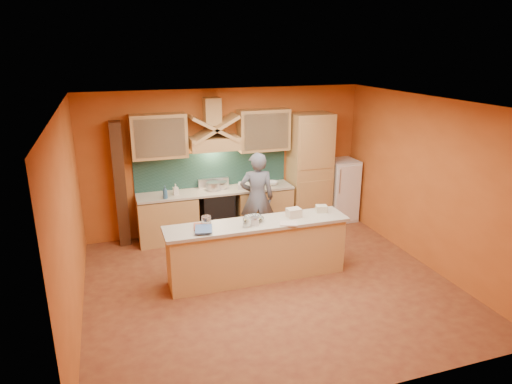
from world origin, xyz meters
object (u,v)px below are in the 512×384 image
object	(u,v)px
person	(257,198)
kitchen_scale	(255,221)
stove	(217,213)
fridge	(341,190)
mixing_bowl	(254,219)

from	to	relation	value
person	kitchen_scale	bearing A→B (deg)	82.10
stove	fridge	size ratio (longest dim) A/B	0.69
fridge	person	distance (m)	2.15
fridge	stove	bearing A→B (deg)	180.00
kitchen_scale	stove	bearing A→B (deg)	110.47
mixing_bowl	stove	bearing A→B (deg)	95.26
stove	kitchen_scale	xyz separation A→B (m)	(0.13, -1.98, 0.55)
fridge	mixing_bowl	xyz separation A→B (m)	(-2.53, -1.83, 0.33)
kitchen_scale	mixing_bowl	size ratio (longest dim) A/B	0.44
kitchen_scale	fridge	bearing A→B (deg)	54.38
fridge	kitchen_scale	distance (m)	3.27
person	mixing_bowl	xyz separation A→B (m)	(-0.47, -1.27, 0.11)
mixing_bowl	person	bearing A→B (deg)	69.62
person	stove	bearing A→B (deg)	-29.47
stove	mixing_bowl	bearing A→B (deg)	-84.74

